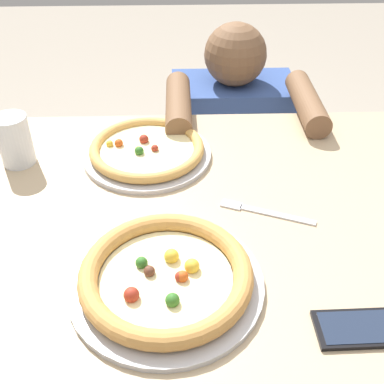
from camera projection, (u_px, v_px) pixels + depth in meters
name	position (u px, v px, depth m)	size (l,w,h in m)	color
dining_table	(199.00, 258.00, 1.06)	(1.16, 0.89, 0.75)	tan
pizza_near	(166.00, 277.00, 0.84)	(0.35, 0.35, 0.05)	#B7B7BC
pizza_far	(147.00, 150.00, 1.17)	(0.31, 0.31, 0.04)	#B7B7BC
water_cup_clear	(14.00, 140.00, 1.12)	(0.08, 0.08, 0.12)	silver
fork	(263.00, 212.00, 1.01)	(0.19, 0.09, 0.00)	silver
cell_phone	(361.00, 328.00, 0.78)	(0.15, 0.08, 0.01)	black
diner_seated	(229.00, 167.00, 1.73)	(0.43, 0.53, 0.93)	#333847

